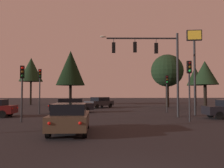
# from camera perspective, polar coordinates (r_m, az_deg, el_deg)

# --- Properties ---
(ground_plane) EXTENTS (168.00, 168.00, 0.00)m
(ground_plane) POSITION_cam_1_polar(r_m,az_deg,el_deg) (29.59, -1.72, -6.23)
(ground_plane) COLOR black
(ground_plane) RESTS_ON ground
(traffic_signal_mast_arm) EXTENTS (6.86, 0.55, 7.30)m
(traffic_signal_mast_arm) POSITION_cam_1_polar(r_m,az_deg,el_deg) (21.21, 9.78, 6.34)
(traffic_signal_mast_arm) COLOR #232326
(traffic_signal_mast_arm) RESTS_ON ground
(traffic_light_corner_left) EXTENTS (0.36, 0.39, 4.48)m
(traffic_light_corner_left) POSITION_cam_1_polar(r_m,az_deg,el_deg) (24.88, -16.84, 0.42)
(traffic_light_corner_left) COLOR #232326
(traffic_light_corner_left) RESTS_ON ground
(traffic_light_corner_right) EXTENTS (0.30, 0.35, 4.40)m
(traffic_light_corner_right) POSITION_cam_1_polar(r_m,az_deg,el_deg) (18.19, 17.97, 1.25)
(traffic_light_corner_right) COLOR #232326
(traffic_light_corner_right) RESTS_ON ground
(traffic_light_median) EXTENTS (0.36, 0.39, 4.02)m
(traffic_light_median) POSITION_cam_1_polar(r_m,az_deg,el_deg) (18.15, -20.65, 0.47)
(traffic_light_median) COLOR #232326
(traffic_light_median) RESTS_ON ground
(traffic_light_far_side) EXTENTS (0.31, 0.35, 4.02)m
(traffic_light_far_side) POSITION_cam_1_polar(r_m,az_deg,el_deg) (26.69, 12.97, -0.46)
(traffic_light_far_side) COLOR #232326
(traffic_light_far_side) RESTS_ON ground
(car_nearside_lane) EXTENTS (1.94, 4.41, 1.52)m
(car_nearside_lane) POSITION_cam_1_polar(r_m,az_deg,el_deg) (12.59, -9.99, -7.87)
(car_nearside_lane) COLOR #473828
(car_nearside_lane) RESTS_ON ground
(car_far_lane) EXTENTS (4.27, 4.56, 1.52)m
(car_far_lane) POSITION_cam_1_polar(r_m,az_deg,el_deg) (34.12, -2.98, -4.37)
(car_far_lane) COLOR #232328
(car_far_lane) RESTS_ON ground
(car_parked_lot) EXTENTS (4.87, 2.83, 1.52)m
(car_parked_lot) POSITION_cam_1_polar(r_m,az_deg,el_deg) (25.77, -9.85, -5.00)
(car_parked_lot) COLOR black
(car_parked_lot) RESTS_ON ground
(store_sign_illuminated) EXTENTS (1.42, 0.46, 8.04)m
(store_sign_illuminated) POSITION_cam_1_polar(r_m,az_deg,el_deg) (23.98, 19.07, 6.89)
(store_sign_illuminated) COLOR #232326
(store_sign_illuminated) RESTS_ON ground
(tree_behind_sign) EXTENTS (4.82, 4.82, 7.88)m
(tree_behind_sign) POSITION_cam_1_polar(r_m,az_deg,el_deg) (36.71, 13.02, 3.09)
(tree_behind_sign) COLOR black
(tree_behind_sign) RESTS_ON ground
(tree_left_far) EXTENTS (2.92, 2.92, 6.71)m
(tree_left_far) POSITION_cam_1_polar(r_m,az_deg,el_deg) (44.29, 19.23, 1.72)
(tree_left_far) COLOR black
(tree_left_far) RESTS_ON ground
(tree_center_horizon) EXTENTS (3.48, 3.48, 6.38)m
(tree_center_horizon) POSITION_cam_1_polar(r_m,az_deg,el_deg) (34.08, 21.27, 2.44)
(tree_center_horizon) COLOR black
(tree_center_horizon) RESTS_ON ground
(tree_right_cluster) EXTENTS (4.20, 4.20, 8.55)m
(tree_right_cluster) POSITION_cam_1_polar(r_m,az_deg,el_deg) (45.99, -18.75, 3.23)
(tree_right_cluster) COLOR black
(tree_right_cluster) RESTS_ON ground
(tree_lot_edge) EXTENTS (5.17, 5.17, 9.82)m
(tree_lot_edge) POSITION_cam_1_polar(r_m,az_deg,el_deg) (43.99, -9.86, 3.77)
(tree_lot_edge) COLOR black
(tree_lot_edge) RESTS_ON ground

